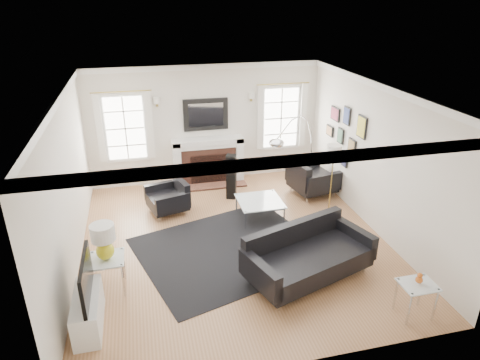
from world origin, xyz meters
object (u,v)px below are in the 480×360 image
object	(u,v)px
coffee_table	(260,202)
arc_floor_lamp	(295,156)
fireplace	(208,161)
gourd_lamp	(104,240)
sofa	(306,256)
armchair_right	(310,179)
armchair_left	(170,198)

from	to	relation	value
coffee_table	arc_floor_lamp	xyz separation A→B (m)	(0.89, 0.45, 0.75)
fireplace	arc_floor_lamp	bearing A→B (deg)	-44.59
coffee_table	gourd_lamp	size ratio (longest dim) A/B	1.52
coffee_table	arc_floor_lamp	distance (m)	1.25
sofa	armchair_right	distance (m)	3.12
armchair_right	arc_floor_lamp	world-z (taller)	arc_floor_lamp
armchair_left	arc_floor_lamp	distance (m)	2.78
sofa	coffee_table	world-z (taller)	sofa
sofa	armchair_left	distance (m)	3.38
sofa	gourd_lamp	world-z (taller)	gourd_lamp
armchair_left	coffee_table	distance (m)	1.90
arc_floor_lamp	fireplace	bearing A→B (deg)	135.41
armchair_left	gourd_lamp	distance (m)	2.72
armchair_left	coffee_table	bearing A→B (deg)	-21.39
sofa	gourd_lamp	bearing A→B (deg)	173.32
sofa	coffee_table	bearing A→B (deg)	95.35
sofa	arc_floor_lamp	world-z (taller)	arc_floor_lamp
gourd_lamp	arc_floor_lamp	size ratio (longest dim) A/B	0.28
fireplace	armchair_right	bearing A→B (deg)	-29.86
fireplace	gourd_lamp	size ratio (longest dim) A/B	2.94
sofa	arc_floor_lamp	distance (m)	2.71
arc_floor_lamp	sofa	bearing A→B (deg)	-105.51
fireplace	armchair_right	world-z (taller)	fireplace
fireplace	armchair_left	xyz separation A→B (m)	(-1.06, -1.34, -0.23)
arc_floor_lamp	armchair_right	bearing A→B (deg)	33.78
fireplace	coffee_table	xyz separation A→B (m)	(0.71, -2.03, -0.18)
armchair_right	arc_floor_lamp	bearing A→B (deg)	-146.22
sofa	armchair_right	bearing A→B (deg)	66.82
armchair_right	armchair_left	bearing A→B (deg)	-177.94
armchair_right	coffee_table	distance (m)	1.63
fireplace	gourd_lamp	world-z (taller)	gourd_lamp
armchair_left	armchair_right	bearing A→B (deg)	2.06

